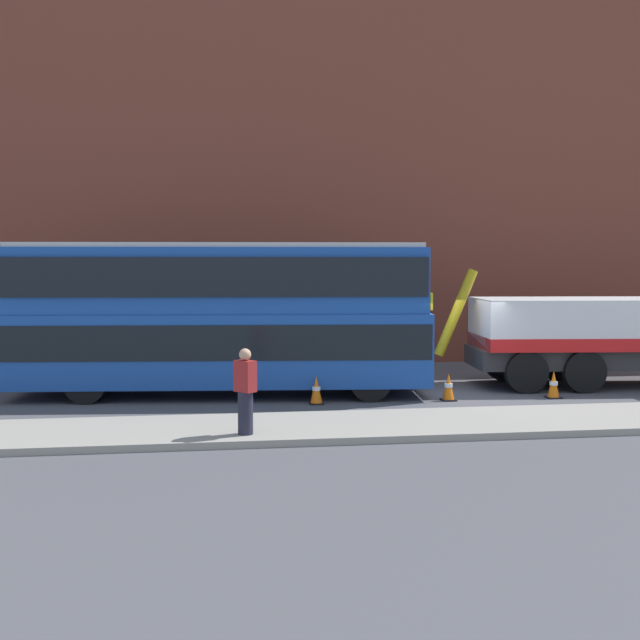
{
  "coord_description": "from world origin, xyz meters",
  "views": [
    {
      "loc": [
        -6.62,
        -20.2,
        3.53
      ],
      "look_at": [
        -3.64,
        0.5,
        2.0
      ],
      "focal_mm": 43.55,
      "sensor_mm": 36.0,
      "label": 1
    }
  ],
  "objects": [
    {
      "name": "building_facade",
      "position": [
        0.0,
        7.08,
        8.07
      ],
      "size": [
        60.0,
        1.5,
        16.0
      ],
      "color": "brown",
      "rests_on": "ground_plane"
    },
    {
      "name": "pedestrian_onlooker",
      "position": [
        -5.92,
        -4.99,
        0.99
      ],
      "size": [
        0.46,
        0.47,
        1.71
      ],
      "rotation": [
        0.0,
        0.0,
        0.75
      ],
      "color": "#232333",
      "rests_on": "near_kerb"
    },
    {
      "name": "near_kerb",
      "position": [
        0.0,
        -4.2,
        0.07
      ],
      "size": [
        60.0,
        2.8,
        0.15
      ],
      "primitive_type": "cube",
      "color": "gray",
      "rests_on": "ground_plane"
    },
    {
      "name": "double_decker_bus",
      "position": [
        -6.32,
        0.5,
        2.23
      ],
      "size": [
        11.19,
        3.63,
        4.06
      ],
      "rotation": [
        0.0,
        0.0,
        -0.1
      ],
      "color": "#19479E",
      "rests_on": "ground_plane"
    },
    {
      "name": "ground_plane",
      "position": [
        0.0,
        0.0,
        0.0
      ],
      "size": [
        120.0,
        120.0,
        0.0
      ],
      "primitive_type": "plane",
      "color": "#4C4C51"
    },
    {
      "name": "traffic_cone_near_bus",
      "position": [
        -3.97,
        -1.12,
        0.34
      ],
      "size": [
        0.36,
        0.36,
        0.72
      ],
      "color": "orange",
      "rests_on": "ground_plane"
    },
    {
      "name": "traffic_cone_near_truck",
      "position": [
        2.31,
        -1.16,
        0.34
      ],
      "size": [
        0.36,
        0.36,
        0.72
      ],
      "color": "orange",
      "rests_on": "ground_plane"
    },
    {
      "name": "traffic_cone_midway",
      "position": [
        -0.53,
        -1.11,
        0.34
      ],
      "size": [
        0.36,
        0.36,
        0.72
      ],
      "color": "orange",
      "rests_on": "ground_plane"
    }
  ]
}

